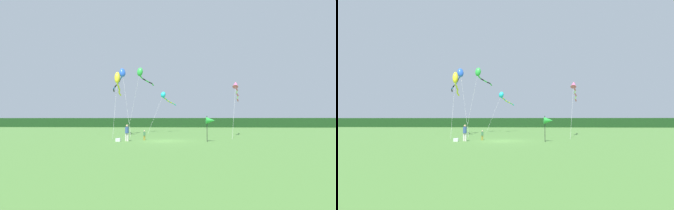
{
  "view_description": "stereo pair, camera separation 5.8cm",
  "coord_description": "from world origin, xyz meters",
  "views": [
    {
      "loc": [
        1.55,
        -24.04,
        2.18
      ],
      "look_at": [
        0.0,
        6.0,
        4.11
      ],
      "focal_mm": 24.84,
      "sensor_mm": 36.0,
      "label": 1
    },
    {
      "loc": [
        1.6,
        -24.04,
        2.18
      ],
      "look_at": [
        0.0,
        6.0,
        4.11
      ],
      "focal_mm": 24.84,
      "sensor_mm": 36.0,
      "label": 2
    }
  ],
  "objects": [
    {
      "name": "distant_treeline",
      "position": [
        0.0,
        45.0,
        1.36
      ],
      "size": [
        108.0,
        2.63,
        2.72
      ],
      "primitive_type": "cube",
      "color": "#193D19",
      "rests_on": "ground"
    },
    {
      "name": "banner_flag_pole",
      "position": [
        4.59,
        -0.58,
        2.1
      ],
      "size": [
        0.9,
        0.7,
        2.58
      ],
      "color": "black",
      "rests_on": "ground"
    },
    {
      "name": "person_child",
      "position": [
        -2.27,
        0.8,
        0.59
      ],
      "size": [
        0.23,
        0.23,
        1.05
      ],
      "color": "olive",
      "rests_on": "ground"
    },
    {
      "name": "cooler_box",
      "position": [
        -4.69,
        -0.76,
        0.16
      ],
      "size": [
        0.45,
        0.44,
        0.33
      ],
      "primitive_type": "cube",
      "color": "silver",
      "rests_on": "ground"
    },
    {
      "name": "ground_plane",
      "position": [
        0.0,
        0.0,
        0.0
      ],
      "size": [
        120.0,
        120.0,
        0.0
      ],
      "primitive_type": "plane",
      "color": "#477533"
    },
    {
      "name": "kite_cyan",
      "position": [
        -1.17,
        16.78,
        6.34
      ],
      "size": [
        4.33,
        8.72,
        7.24
      ],
      "color": "#B2B2B2",
      "rests_on": "ground"
    },
    {
      "name": "kite_rainbow",
      "position": [
        9.21,
        7.9,
        6.64
      ],
      "size": [
        3.08,
        9.16,
        7.57
      ],
      "color": "#B2B2B2",
      "rests_on": "ground"
    },
    {
      "name": "kite_yellow",
      "position": [
        -7.11,
        7.56,
        7.73
      ],
      "size": [
        1.84,
        10.03,
        8.92
      ],
      "color": "#B2B2B2",
      "rests_on": "ground"
    },
    {
      "name": "kite_green",
      "position": [
        -5.07,
        14.83,
        10.09
      ],
      "size": [
        3.06,
        8.41,
        11.11
      ],
      "color": "#B2B2B2",
      "rests_on": "ground"
    },
    {
      "name": "person_adult",
      "position": [
        -3.89,
        -0.38,
        0.94
      ],
      "size": [
        0.37,
        0.37,
        1.69
      ],
      "color": "silver",
      "rests_on": "ground"
    },
    {
      "name": "kite_blue",
      "position": [
        -7.4,
        10.63,
        8.96
      ],
      "size": [
        5.32,
        10.28,
        10.05
      ],
      "color": "#B2B2B2",
      "rests_on": "ground"
    }
  ]
}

